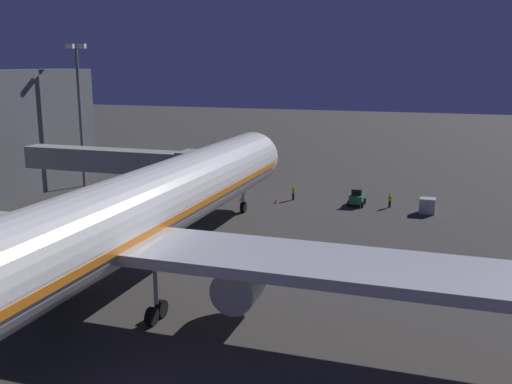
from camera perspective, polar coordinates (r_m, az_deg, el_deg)
The scene contains 10 objects.
ground_plane at distance 53.30m, azimuth -6.50°, elevation -5.66°, with size 320.00×320.00×0.00m, color #383533.
airliner_at_gate at distance 40.45m, azimuth -14.69°, elevation -3.51°, with size 58.00×69.27×20.51m.
jet_bridge at distance 66.77m, azimuth -12.25°, elevation 2.90°, with size 22.74×3.40×7.27m.
apron_floodlight_mast at distance 82.21m, azimuth -16.75°, elevation 8.03°, with size 2.90×0.50×18.88m.
baggage_tug_spare at distance 70.36m, azimuth 9.76°, elevation -0.63°, with size 1.86×2.71×1.95m.
baggage_container_near_belt at distance 68.40m, azimuth 16.29°, elevation -1.28°, with size 1.71×1.54×1.70m, color #B7BABF.
ground_crew_near_nose_gear at distance 72.06m, azimuth 3.64°, elevation -0.00°, with size 0.40×0.40×1.79m.
ground_crew_by_belt_loader at distance 69.97m, azimuth 12.86°, elevation -0.71°, with size 0.40×0.40×1.70m.
traffic_cone_nose_port at distance 70.52m, azimuth 1.95°, elevation -0.85°, with size 0.36×0.36×0.55m, color orange.
traffic_cone_nose_starboard at distance 71.85m, azimuth -1.41°, elevation -0.60°, with size 0.36×0.36×0.55m, color orange.
Camera 1 is at (-21.60, 45.85, 16.49)m, focal length 41.22 mm.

